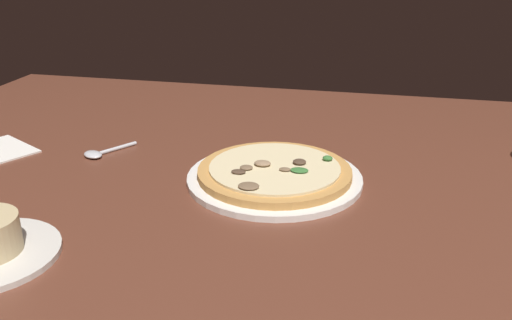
# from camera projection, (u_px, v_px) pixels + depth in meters

# --- Properties ---
(dining_table) EXTENTS (1.50, 1.10, 0.04)m
(dining_table) POSITION_uv_depth(u_px,v_px,m) (238.00, 184.00, 0.93)
(dining_table) COLOR brown
(dining_table) RESTS_ON ground
(pizza_main) EXTENTS (0.28, 0.28, 0.03)m
(pizza_main) POSITION_uv_depth(u_px,v_px,m) (275.00, 174.00, 0.89)
(pizza_main) COLOR white
(pizza_main) RESTS_ON dining_table
(spoon) EXTENTS (0.08, 0.10, 0.01)m
(spoon) POSITION_uv_depth(u_px,v_px,m) (99.00, 153.00, 1.00)
(spoon) COLOR silver
(spoon) RESTS_ON dining_table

